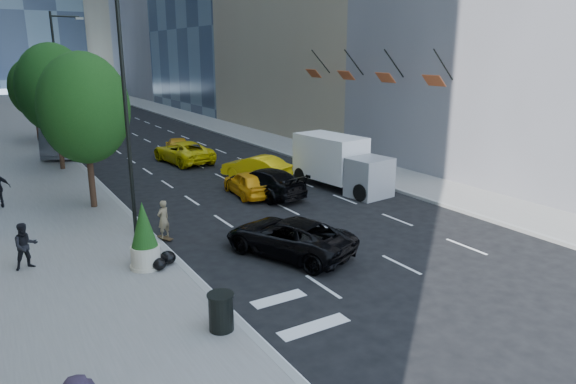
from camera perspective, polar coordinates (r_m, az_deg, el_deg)
ground at (r=21.70m, az=3.25°, el=-5.04°), size 160.00×160.00×0.00m
sidewalk_left at (r=47.41m, az=-27.76°, el=4.47°), size 6.00×120.00×0.15m
sidewalk_right at (r=52.02m, az=-6.41°, el=6.94°), size 4.00×120.00×0.15m
lamp_near at (r=21.47m, az=-17.21°, el=10.03°), size 2.13×0.22×10.00m
lamp_far at (r=39.14m, az=-23.97°, el=11.49°), size 2.13×0.22×10.00m
tree_near at (r=26.24m, az=-21.71°, el=8.62°), size 4.20×4.20×7.46m
tree_mid at (r=36.08m, az=-24.61°, el=10.41°), size 4.50×4.50×7.99m
tree_far at (r=49.03m, az=-26.48°, el=10.31°), size 3.90×3.90×6.92m
traffic_signal at (r=57.08m, az=-26.41°, el=10.41°), size 2.48×0.53×5.20m
facade_flags at (r=34.80m, az=8.73°, el=12.89°), size 1.85×13.30×2.05m
skateboarder at (r=21.70m, az=-13.67°, el=-3.23°), size 0.69×0.59×1.60m
black_sedan_lincoln at (r=19.64m, az=0.09°, el=-4.99°), size 4.23×5.70×1.44m
black_sedan_mercedes at (r=27.62m, az=-2.63°, el=1.07°), size 3.16×5.55×1.51m
taxi_a at (r=27.81m, az=-4.45°, el=1.00°), size 1.93×4.17×1.38m
taxi_b at (r=31.34m, az=-3.57°, el=2.72°), size 3.28×4.69×1.47m
taxi_c at (r=36.89m, az=-11.58°, el=4.39°), size 3.25×5.78×1.52m
taxi_d at (r=39.98m, az=-12.13°, el=5.01°), size 3.01×4.73×1.28m
city_bus at (r=43.92m, az=-22.17°, el=6.31°), size 6.88×11.11×3.07m
box_truck at (r=29.24m, az=5.78°, el=3.28°), size 2.93×6.35×2.93m
pedestrian_a at (r=20.21m, az=-27.15°, el=-5.36°), size 0.91×0.76×1.67m
trash_can at (r=14.48m, az=-7.44°, el=-13.15°), size 0.68×0.68×1.02m
planter_shrub at (r=18.66m, az=-15.70°, el=-4.79°), size 1.01×1.01×2.42m
garbage_bags at (r=18.92m, az=-13.57°, el=-7.37°), size 0.97×0.94×0.48m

